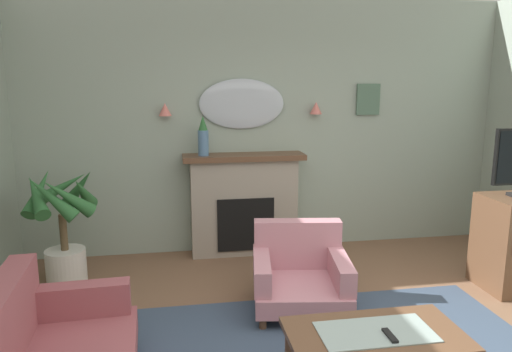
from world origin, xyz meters
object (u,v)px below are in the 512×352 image
object	(u,v)px
mantel_vase_right	(203,137)
armchair_by_coffee_table	(300,272)
tv_remote	(390,336)
potted_plant_corner_palm	(62,222)
wall_sconce_right	(316,108)
wall_sconce_left	(165,109)
wall_mirror	(242,104)
framed_picture	(368,99)
coffee_table	(375,341)
fireplace	(244,205)

from	to	relation	value
mantel_vase_right	armchair_by_coffee_table	bearing A→B (deg)	-61.09
tv_remote	armchair_by_coffee_table	xyz separation A→B (m)	(-0.20, 1.39, -0.15)
potted_plant_corner_palm	wall_sconce_right	bearing A→B (deg)	13.04
wall_sconce_right	wall_sconce_left	bearing A→B (deg)	180.00
wall_sconce_right	wall_mirror	bearing A→B (deg)	176.63
wall_mirror	framed_picture	world-z (taller)	wall_mirror
mantel_vase_right	coffee_table	distance (m)	2.98
mantel_vase_right	wall_mirror	distance (m)	0.59
wall_sconce_left	potted_plant_corner_palm	distance (m)	1.58
wall_sconce_left	tv_remote	bearing A→B (deg)	-64.82
fireplace	wall_mirror	world-z (taller)	wall_mirror
fireplace	mantel_vase_right	bearing A→B (deg)	-176.40
wall_sconce_right	tv_remote	bearing A→B (deg)	-96.99
fireplace	coffee_table	xyz separation A→B (m)	(0.44, -2.70, -0.19)
fireplace	framed_picture	xyz separation A→B (m)	(1.50, 0.15, 1.18)
tv_remote	armchair_by_coffee_table	distance (m)	1.41
wall_mirror	wall_sconce_left	bearing A→B (deg)	-176.63
armchair_by_coffee_table	potted_plant_corner_palm	size ratio (longest dim) A/B	0.80
wall_sconce_right	armchair_by_coffee_table	world-z (taller)	wall_sconce_right
wall_mirror	framed_picture	size ratio (longest dim) A/B	2.67
fireplace	wall_sconce_left	distance (m)	1.38
mantel_vase_right	armchair_by_coffee_table	xyz separation A→B (m)	(0.75, -1.36, -1.06)
framed_picture	coffee_table	distance (m)	3.34
wall_sconce_left	potted_plant_corner_palm	size ratio (longest dim) A/B	0.12
armchair_by_coffee_table	framed_picture	bearing A→B (deg)	51.97
wall_sconce_right	coffee_table	distance (m)	3.10
mantel_vase_right	framed_picture	world-z (taller)	framed_picture
wall_sconce_left	coffee_table	world-z (taller)	wall_sconce_left
wall_sconce_right	framed_picture	distance (m)	0.66
tv_remote	potted_plant_corner_palm	bearing A→B (deg)	136.45
framed_picture	wall_mirror	bearing A→B (deg)	-179.62
mantel_vase_right	armchair_by_coffee_table	world-z (taller)	mantel_vase_right
framed_picture	armchair_by_coffee_table	world-z (taller)	framed_picture
tv_remote	potted_plant_corner_palm	world-z (taller)	potted_plant_corner_palm
wall_sconce_left	tv_remote	xyz separation A→B (m)	(1.35, -2.87, -1.21)
wall_mirror	armchair_by_coffee_table	bearing A→B (deg)	-78.92
fireplace	armchair_by_coffee_table	world-z (taller)	fireplace
wall_sconce_left	tv_remote	world-z (taller)	wall_sconce_left
wall_sconce_left	coffee_table	xyz separation A→B (m)	(1.29, -2.79, -1.28)
wall_sconce_left	potted_plant_corner_palm	bearing A→B (deg)	-148.12
tv_remote	wall_sconce_left	bearing A→B (deg)	115.18
mantel_vase_right	tv_remote	bearing A→B (deg)	-70.96
wall_sconce_right	coffee_table	bearing A→B (deg)	-98.39
potted_plant_corner_palm	framed_picture	bearing A→B (deg)	11.56
coffee_table	armchair_by_coffee_table	bearing A→B (deg)	96.03
coffee_table	wall_sconce_right	bearing A→B (deg)	81.61
wall_sconce_left	armchair_by_coffee_table	distance (m)	2.31
armchair_by_coffee_table	potted_plant_corner_palm	world-z (taller)	potted_plant_corner_palm
framed_picture	armchair_by_coffee_table	xyz separation A→B (m)	(-1.20, -1.54, -1.44)
tv_remote	wall_mirror	bearing A→B (deg)	99.69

